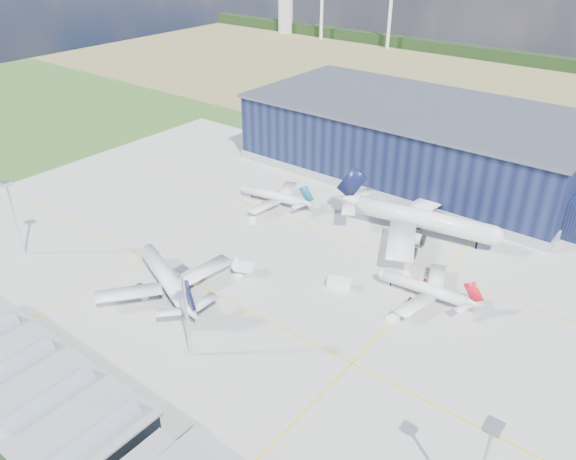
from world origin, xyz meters
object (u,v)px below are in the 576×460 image
object	(u,v)px
hangar	(420,144)
gse_cart_a	(393,319)
light_mast_west	(12,206)
car_a	(128,402)
gse_tug_c	(346,195)
light_mast_center	(185,299)
airliner_regional	(274,191)
airstair	(243,269)
airliner_navy	(165,270)
gse_van_a	(339,283)
gse_van_b	(406,278)
gse_cart_b	(253,221)
light_mast_east	(485,460)
airliner_widebody	(424,210)
car_b	(64,352)
airliner_red	(424,282)

from	to	relation	value
hangar	gse_cart_a	distance (m)	94.25
light_mast_west	car_a	size ratio (longest dim) A/B	5.98
gse_tug_c	car_a	xyz separation A→B (m)	(17.91, -108.28, 0.04)
light_mast_center	airliner_regional	size ratio (longest dim) A/B	0.80
gse_tug_c	airstair	bearing A→B (deg)	-107.03
airliner_navy	gse_cart_a	bearing A→B (deg)	-132.92
light_mast_west	airliner_regional	size ratio (longest dim) A/B	0.80
light_mast_center	gse_van_a	world-z (taller)	light_mast_center
gse_van_b	car_a	size ratio (longest dim) A/B	1.15
gse_cart_b	car_a	size ratio (longest dim) A/B	0.80
hangar	gse_van_a	xyz separation A→B (m)	(18.87, -82.43, -10.28)
light_mast_east	airstair	bearing A→B (deg)	157.87
light_mast_center	gse_van_a	xyz separation A→B (m)	(11.68, 42.37, -14.09)
light_mast_center	airstair	distance (m)	36.56
light_mast_east	airstair	size ratio (longest dim) A/B	4.16
airliner_widebody	gse_tug_c	distance (m)	35.22
light_mast_west	car_a	world-z (taller)	light_mast_west
hangar	airliner_navy	bearing A→B (deg)	-98.20
airstair	car_b	bearing A→B (deg)	-80.88
light_mast_east	airliner_widebody	world-z (taller)	light_mast_east
airliner_widebody	airliner_regional	size ratio (longest dim) A/B	1.87
airliner_red	gse_cart_a	xyz separation A→B (m)	(-1.29, -13.25, -3.95)
gse_cart_a	airstair	size ratio (longest dim) A/B	0.55
gse_cart_b	airstair	bearing A→B (deg)	-89.32
airliner_red	car_a	distance (m)	76.32
hangar	car_a	world-z (taller)	hangar
gse_cart_a	car_b	bearing A→B (deg)	-113.13
light_mast_center	airliner_regional	xyz separation A→B (m)	(-33.39, 70.00, -10.74)
light_mast_west	gse_cart_a	bearing A→B (deg)	21.25
hangar	gse_tug_c	size ratio (longest dim) A/B	51.61
car_a	airliner_red	bearing A→B (deg)	-31.68
light_mast_center	airliner_navy	distance (m)	28.40
light_mast_east	gse_van_a	xyz separation A→B (m)	(-53.32, 42.37, -14.09)
airliner_navy	gse_cart_b	xyz separation A→B (m)	(-6.93, 41.87, -5.67)
gse_van_a	airliner_red	bearing A→B (deg)	-82.74
airliner_regional	gse_cart_b	distance (m)	15.44
airliner_regional	gse_van_b	distance (m)	59.48
light_mast_west	airliner_widebody	bearing A→B (deg)	43.37
airstair	hangar	bearing A→B (deg)	107.49
hangar	light_mast_center	world-z (taller)	hangar
airliner_widebody	car_a	distance (m)	100.65
airliner_red	gse_cart_b	world-z (taller)	airliner_red
gse_van_b	car_b	distance (m)	87.14
airliner_navy	hangar	bearing A→B (deg)	-76.57
gse_tug_c	gse_cart_b	world-z (taller)	gse_cart_b
light_mast_east	gse_van_a	world-z (taller)	light_mast_east
light_mast_center	gse_cart_b	world-z (taller)	light_mast_center
gse_tug_c	gse_cart_b	size ratio (longest dim) A/B	0.91
gse_van_b	airstair	size ratio (longest dim) A/B	0.80
hangar	gse_tug_c	bearing A→B (deg)	-106.03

